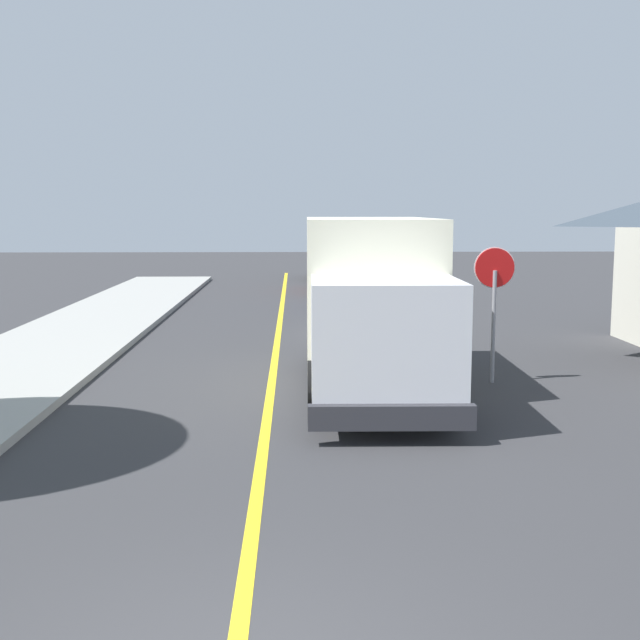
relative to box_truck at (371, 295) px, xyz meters
The scene contains 7 objects.
centre_line_yellow 2.60m from the box_truck, behind, with size 0.16×56.00×0.01m, color gold.
box_truck is the anchor object (origin of this frame).
parked_car_near 6.43m from the box_truck, 85.86° to the left, with size 1.92×4.45×1.67m.
parked_car_mid 13.07m from the box_truck, 87.20° to the left, with size 1.88×4.43×1.67m.
parked_car_far 18.64m from the box_truck, 89.47° to the left, with size 1.89×4.44×1.67m.
parked_car_furthest 24.74m from the box_truck, 89.71° to the left, with size 1.97×4.47×1.67m.
stop_sign 2.47m from the box_truck, ahead, with size 0.80×0.10×2.65m.
Camera 1 is at (0.46, -5.36, 3.35)m, focal length 45.41 mm.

